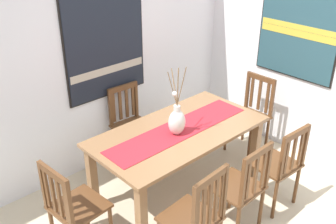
% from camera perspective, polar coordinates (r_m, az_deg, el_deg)
% --- Properties ---
extents(wall_back, '(6.40, 0.12, 2.70)m').
position_cam_1_polar(wall_back, '(4.37, -9.96, 8.79)').
color(wall_back, silver).
rests_on(wall_back, ground_plane).
extents(dining_table, '(1.78, 0.92, 0.75)m').
position_cam_1_polar(dining_table, '(3.98, 1.58, -3.94)').
color(dining_table, '#8E6642').
rests_on(dining_table, ground_plane).
extents(table_runner, '(1.64, 0.36, 0.01)m').
position_cam_1_polar(table_runner, '(3.92, 1.60, -2.54)').
color(table_runner, '#B7232D').
rests_on(table_runner, dining_table).
extents(centerpiece_vase, '(0.18, 0.23, 0.71)m').
position_cam_1_polar(centerpiece_vase, '(3.78, 1.29, -1.30)').
color(centerpiece_vase, silver).
rests_on(centerpiece_vase, dining_table).
extents(chair_0, '(0.43, 0.43, 0.95)m').
position_cam_1_polar(chair_0, '(3.64, 10.55, -10.68)').
color(chair_0, brown).
rests_on(chair_0, ground_plane).
extents(chair_1, '(0.45, 0.45, 1.00)m').
position_cam_1_polar(chair_1, '(3.25, 4.16, -14.97)').
color(chair_1, brown).
rests_on(chair_1, ground_plane).
extents(chair_2, '(0.44, 0.44, 0.93)m').
position_cam_1_polar(chair_2, '(4.59, -5.44, -1.64)').
color(chair_2, brown).
rests_on(chair_2, ground_plane).
extents(chair_3, '(0.44, 0.44, 0.93)m').
position_cam_1_polar(chair_3, '(4.02, 15.80, -7.33)').
color(chair_3, brown).
rests_on(chair_3, ground_plane).
extents(chair_4, '(0.45, 0.45, 0.94)m').
position_cam_1_polar(chair_4, '(3.46, -13.65, -13.26)').
color(chair_4, brown).
rests_on(chair_4, ground_plane).
extents(chair_5, '(0.42, 0.42, 0.96)m').
position_cam_1_polar(chair_5, '(4.89, 12.00, -0.25)').
color(chair_5, brown).
rests_on(chair_5, ground_plane).
extents(painting_on_back_wall, '(1.00, 0.05, 1.22)m').
position_cam_1_polar(painting_on_back_wall, '(4.31, -9.13, 9.88)').
color(painting_on_back_wall, black).
extents(painting_on_side_wall, '(0.05, 0.99, 1.06)m').
position_cam_1_polar(painting_on_side_wall, '(4.74, 18.39, 10.94)').
color(painting_on_side_wall, black).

